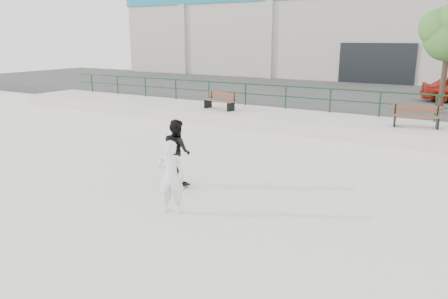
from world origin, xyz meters
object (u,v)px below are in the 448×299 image
Objects in this scene: bench_left at (220,101)px; skateboard at (178,182)px; seated_skater at (171,177)px; bench_right at (416,116)px; standing_skater at (177,151)px.

bench_left is 8.74m from skateboard.
seated_skater reaches higher than skateboard.
bench_left is 0.99× the size of bench_right.
skateboard is at bearing 120.61° from standing_skater.
bench_right is 1.11× the size of standing_skater.
skateboard is 1.92m from seated_skater.
skateboard is at bearing -53.80° from bench_left.
bench_right is at bearing 13.20° from bench_left.
seated_skater is (-3.42, -9.61, -0.10)m from bench_right.
seated_skater is at bearing 153.25° from standing_skater.
seated_skater is (4.53, -9.44, -0.09)m from bench_left.
bench_right is (7.95, 0.17, 0.00)m from bench_left.
bench_right is at bearing 79.41° from skateboard.
bench_right is at bearing -130.92° from seated_skater.
standing_skater is at bearing -78.70° from seated_skater.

